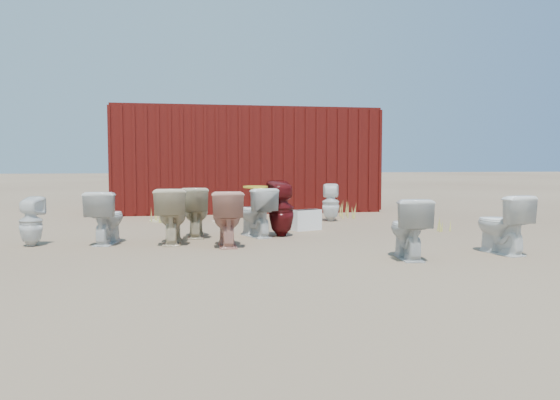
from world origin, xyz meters
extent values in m
plane|color=brown|center=(0.00, 0.00, 0.00)|extent=(100.00, 100.00, 0.00)
cube|color=#540F0E|center=(0.00, 5.20, 1.20)|extent=(6.00, 2.40, 2.40)
imported|color=silver|center=(-2.61, 0.04, 0.37)|extent=(0.56, 0.80, 0.75)
imported|color=tan|center=(-0.95, -0.49, 0.38)|extent=(0.45, 0.77, 0.77)
imported|color=silver|center=(1.09, -1.88, 0.36)|extent=(0.49, 0.76, 0.73)
imported|color=#590F11|center=(-0.03, 0.35, 0.43)|extent=(0.44, 0.45, 0.87)
imported|color=white|center=(2.40, -1.76, 0.37)|extent=(0.55, 0.80, 0.75)
imported|color=white|center=(-3.60, 0.01, 0.34)|extent=(0.38, 0.39, 0.68)
imported|color=#BEAF8B|center=(-1.35, 0.51, 0.39)|extent=(0.48, 0.79, 0.77)
imported|color=beige|center=(-1.70, -0.12, 0.40)|extent=(0.49, 0.80, 0.79)
imported|color=white|center=(-0.43, 0.39, 0.38)|extent=(0.66, 0.85, 0.76)
imported|color=white|center=(1.34, 2.31, 0.37)|extent=(0.41, 0.41, 0.73)
ellipsoid|color=gold|center=(-0.43, 0.39, 0.77)|extent=(0.39, 0.48, 0.02)
cube|color=white|center=(0.54, 1.01, 0.17)|extent=(0.54, 0.37, 0.35)
ellipsoid|color=beige|center=(-1.97, 2.95, 0.01)|extent=(0.46, 0.55, 0.02)
ellipsoid|color=beige|center=(-0.79, 2.50, 0.01)|extent=(0.47, 0.55, 0.02)
cone|color=#B4AE48|center=(-2.02, 2.76, 0.16)|extent=(0.36, 0.36, 0.31)
cone|color=#B4AE48|center=(0.43, 2.55, 0.13)|extent=(0.32, 0.32, 0.26)
cone|color=#B4AE48|center=(1.86, 2.72, 0.15)|extent=(0.36, 0.36, 0.30)
cone|color=#B4AE48|center=(-1.17, 3.50, 0.15)|extent=(0.30, 0.30, 0.29)
cone|color=#B4AE48|center=(1.80, 3.28, 0.16)|extent=(0.34, 0.34, 0.32)
cone|color=#B4AE48|center=(2.74, 0.43, 0.13)|extent=(0.28, 0.28, 0.26)
camera|label=1|loc=(-1.63, -7.95, 1.16)|focal=35.00mm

